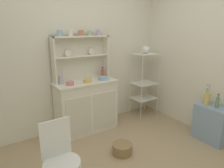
{
  "coord_description": "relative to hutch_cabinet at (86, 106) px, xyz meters",
  "views": [
    {
      "loc": [
        -1.38,
        -1.48,
        1.7
      ],
      "look_at": [
        0.34,
        1.12,
        0.82
      ],
      "focal_mm": 32.1,
      "sensor_mm": 36.0,
      "label": 1
    }
  ],
  "objects": [
    {
      "name": "bowl_mixing_large",
      "position": [
        -0.3,
        -0.07,
        0.45
      ],
      "size": [
        0.12,
        0.12,
        0.05
      ],
      "primitive_type": "cylinder",
      "color": "#D17A84",
      "rests_on": "hutch_cabinet"
    },
    {
      "name": "oil_bottle",
      "position": [
        1.45,
        -1.4,
        0.2
      ],
      "size": [
        0.05,
        0.05,
        0.21
      ],
      "color": "#6B8C60",
      "rests_on": "side_shelf_blue"
    },
    {
      "name": "bowl_cream_small",
      "position": [
        0.3,
        -0.07,
        0.45
      ],
      "size": [
        0.18,
        0.18,
        0.05
      ],
      "primitive_type": "cylinder",
      "color": "#8EB2D1",
      "rests_on": "hutch_cabinet"
    },
    {
      "name": "bowl_floral_medium",
      "position": [
        -0.0,
        -0.07,
        0.45
      ],
      "size": [
        0.14,
        0.14,
        0.06
      ],
      "primitive_type": "cylinder",
      "color": "#DBB760",
      "rests_on": "hutch_cabinet"
    },
    {
      "name": "cup_lilac_4",
      "position": [
        0.33,
        0.12,
        1.18
      ],
      "size": [
        0.08,
        0.07,
        0.09
      ],
      "color": "#B79ECC",
      "rests_on": "hutch_shelf_unit"
    },
    {
      "name": "cup_sky_0",
      "position": [
        -0.33,
        0.12,
        1.18
      ],
      "size": [
        0.08,
        0.07,
        0.09
      ],
      "color": "#8EB2D1",
      "rests_on": "hutch_shelf_unit"
    },
    {
      "name": "utensil_jar",
      "position": [
        -0.37,
        0.08,
        0.48
      ],
      "size": [
        0.08,
        0.08,
        0.25
      ],
      "color": "#B2B7C6",
      "rests_on": "hutch_cabinet"
    },
    {
      "name": "flower_vase",
      "position": [
        1.45,
        -1.24,
        0.22
      ],
      "size": [
        0.09,
        0.09,
        0.33
      ],
      "color": "#DBB760",
      "rests_on": "side_shelf_blue"
    },
    {
      "name": "hutch_shelf_unit",
      "position": [
        0.0,
        0.16,
        0.84
      ],
      "size": [
        0.94,
        0.18,
        0.71
      ],
      "color": "silver",
      "rests_on": "hutch_cabinet"
    },
    {
      "name": "cup_cream_1",
      "position": [
        -0.16,
        0.12,
        1.18
      ],
      "size": [
        0.08,
        0.07,
        0.09
      ],
      "color": "silver",
      "rests_on": "hutch_shelf_unit"
    },
    {
      "name": "wall_back",
      "position": [
        0.01,
        0.26,
        0.8
      ],
      "size": [
        3.84,
        0.05,
        2.5
      ],
      "primitive_type": "cube",
      "color": "silver",
      "rests_on": "ground"
    },
    {
      "name": "wire_chair",
      "position": [
        -0.87,
        -1.16,
        0.07
      ],
      "size": [
        0.36,
        0.36,
        0.85
      ],
      "rotation": [
        0.0,
        0.0,
        -0.57
      ],
      "color": "white",
      "rests_on": "ground"
    },
    {
      "name": "jam_bottle",
      "position": [
        0.37,
        0.09,
        0.49
      ],
      "size": [
        0.06,
        0.06,
        0.18
      ],
      "color": "#B74C47",
      "rests_on": "hutch_cabinet"
    },
    {
      "name": "cup_terracotta_2",
      "position": [
        0.01,
        0.12,
        1.18
      ],
      "size": [
        0.09,
        0.08,
        0.09
      ],
      "color": "#C67556",
      "rests_on": "hutch_shelf_unit"
    },
    {
      "name": "bakers_rack",
      "position": [
        1.23,
        -0.05,
        0.32
      ],
      "size": [
        0.45,
        0.37,
        1.24
      ],
      "color": "silver",
      "rests_on": "ground"
    },
    {
      "name": "hutch_cabinet",
      "position": [
        0.0,
        0.0,
        0.0
      ],
      "size": [
        1.01,
        0.45,
        0.87
      ],
      "color": "silver",
      "rests_on": "ground"
    },
    {
      "name": "side_shelf_blue",
      "position": [
        1.45,
        -1.36,
        -0.16
      ],
      "size": [
        0.28,
        0.48,
        0.56
      ],
      "primitive_type": "cube",
      "color": "#849EBC",
      "rests_on": "ground"
    },
    {
      "name": "cup_sage_3",
      "position": [
        0.16,
        0.12,
        1.18
      ],
      "size": [
        0.08,
        0.07,
        0.08
      ],
      "color": "#9EB78E",
      "rests_on": "hutch_shelf_unit"
    },
    {
      "name": "floor_basket",
      "position": [
        0.1,
        -0.89,
        -0.37
      ],
      "size": [
        0.28,
        0.28,
        0.15
      ],
      "primitive_type": "cylinder",
      "color": "#93754C",
      "rests_on": "ground"
    },
    {
      "name": "porcelain_teapot",
      "position": [
        1.23,
        -0.05,
        0.87
      ],
      "size": [
        0.23,
        0.14,
        0.16
      ],
      "color": "white",
      "rests_on": "bakers_rack"
    }
  ]
}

